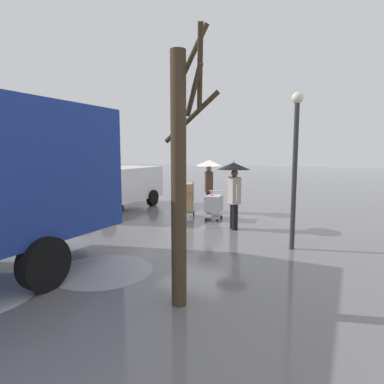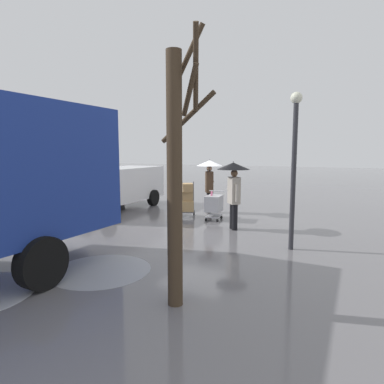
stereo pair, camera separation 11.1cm
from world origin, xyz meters
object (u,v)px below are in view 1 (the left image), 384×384
(shopping_cart_vendor, at_px, (214,204))
(pedestrian_pink_side, at_px, (209,173))
(pedestrian_black_side, at_px, (234,179))
(hand_dolly_boxes, at_px, (188,198))
(street_lamp, at_px, (295,155))
(cargo_van_parked_right, at_px, (108,183))
(bare_tree_near, at_px, (180,172))

(shopping_cart_vendor, bearing_deg, pedestrian_pink_side, -59.13)
(pedestrian_pink_side, bearing_deg, pedestrian_black_side, 129.48)
(hand_dolly_boxes, distance_m, street_lamp, 5.18)
(shopping_cart_vendor, bearing_deg, hand_dolly_boxes, -3.00)
(cargo_van_parked_right, height_order, bare_tree_near, bare_tree_near)
(cargo_van_parked_right, bearing_deg, pedestrian_pink_side, -159.93)
(cargo_van_parked_right, relative_size, street_lamp, 1.41)
(pedestrian_pink_side, bearing_deg, street_lamp, 137.04)
(pedestrian_black_side, height_order, street_lamp, street_lamp)
(bare_tree_near, relative_size, street_lamp, 1.12)
(hand_dolly_boxes, xyz_separation_m, pedestrian_black_side, (-2.18, 1.06, 0.89))
(cargo_van_parked_right, relative_size, pedestrian_black_side, 2.53)
(pedestrian_pink_side, xyz_separation_m, street_lamp, (-3.85, 3.59, 0.79))
(bare_tree_near, bearing_deg, hand_dolly_boxes, -63.58)
(pedestrian_pink_side, relative_size, bare_tree_near, 0.49)
(cargo_van_parked_right, xyz_separation_m, street_lamp, (-7.77, 2.16, 1.19))
(hand_dolly_boxes, bearing_deg, bare_tree_near, 116.42)
(cargo_van_parked_right, xyz_separation_m, pedestrian_pink_side, (-3.91, -1.43, 0.41))
(shopping_cart_vendor, bearing_deg, street_lamp, 142.59)
(hand_dolly_boxes, xyz_separation_m, street_lamp, (-4.24, 2.46, 1.67))
(shopping_cart_vendor, height_order, pedestrian_pink_side, pedestrian_pink_side)
(pedestrian_black_side, height_order, bare_tree_near, bare_tree_near)
(pedestrian_pink_side, distance_m, street_lamp, 5.32)
(cargo_van_parked_right, relative_size, pedestrian_pink_side, 2.53)
(cargo_van_parked_right, xyz_separation_m, bare_tree_near, (-6.68, 6.04, 0.95))
(cargo_van_parked_right, xyz_separation_m, pedestrian_black_side, (-5.71, 0.75, 0.41))
(shopping_cart_vendor, relative_size, street_lamp, 0.27)
(cargo_van_parked_right, height_order, pedestrian_black_side, cargo_van_parked_right)
(shopping_cart_vendor, distance_m, pedestrian_black_side, 1.80)
(pedestrian_black_side, bearing_deg, shopping_cart_vendor, -42.52)
(pedestrian_pink_side, distance_m, bare_tree_near, 7.98)
(shopping_cart_vendor, distance_m, street_lamp, 4.35)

